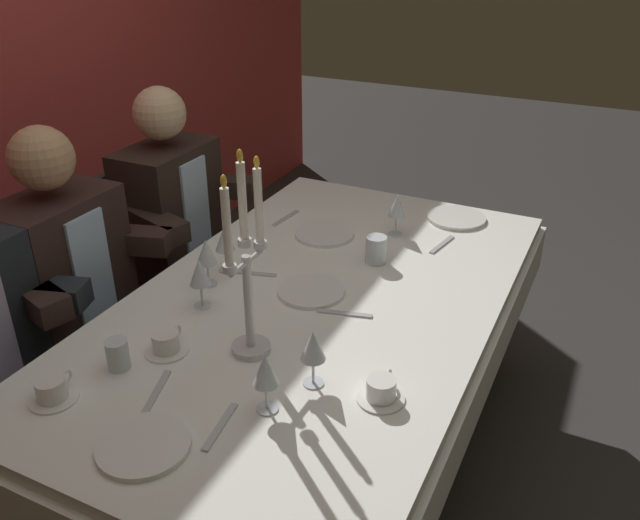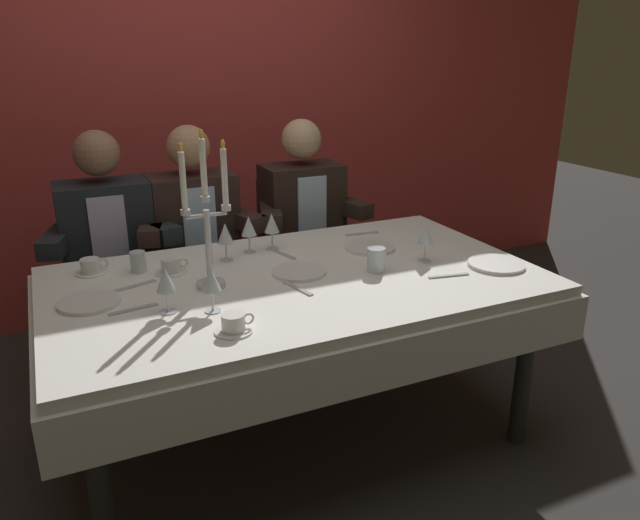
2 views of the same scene
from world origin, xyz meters
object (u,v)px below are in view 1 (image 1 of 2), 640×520
(dinner_plate_3, at_px, (456,218))
(coffee_cup_0, at_px, (52,390))
(wine_glass_1, at_px, (225,240))
(wine_glass_3, at_px, (200,274))
(dinner_plate_1, at_px, (311,291))
(dinner_plate_0, at_px, (324,234))
(dining_table, at_px, (315,329))
(dinner_plate_2, at_px, (144,445))
(coffee_cup_1, at_px, (166,343))
(wine_glass_0, at_px, (206,253))
(candelabra, at_px, (247,276))
(water_tumbler_1, at_px, (376,250))
(seated_diner_1, at_px, (63,268))
(coffee_cup_2, at_px, (381,390))
(wine_glass_2, at_px, (397,207))
(seated_diner_2, at_px, (169,207))
(water_tumbler_0, at_px, (118,354))
(wine_glass_4, at_px, (266,372))
(wine_glass_5, at_px, (313,347))

(dinner_plate_3, xyz_separation_m, coffee_cup_0, (-1.53, 0.61, 0.02))
(wine_glass_1, relative_size, wine_glass_3, 1.00)
(dinner_plate_1, xyz_separation_m, wine_glass_3, (-0.22, 0.27, 0.11))
(dinner_plate_0, bearing_deg, dining_table, -158.11)
(dinner_plate_2, xyz_separation_m, wine_glass_3, (0.57, 0.24, 0.11))
(coffee_cup_0, xyz_separation_m, coffee_cup_1, (0.29, -0.13, 0.00))
(wine_glass_0, bearing_deg, candelabra, -129.19)
(water_tumbler_1, relative_size, seated_diner_1, 0.08)
(water_tumbler_1, bearing_deg, dinner_plate_0, 65.42)
(wine_glass_1, relative_size, coffee_cup_2, 1.24)
(dinner_plate_3, bearing_deg, dining_table, 163.32)
(coffee_cup_2, bearing_deg, dining_table, 44.83)
(wine_glass_2, distance_m, water_tumbler_1, 0.25)
(seated_diner_2, bearing_deg, dinner_plate_0, -87.88)
(wine_glass_0, xyz_separation_m, coffee_cup_1, (-0.37, -0.11, -0.09))
(coffee_cup_2, bearing_deg, water_tumbler_0, 105.26)
(dinner_plate_2, relative_size, coffee_cup_0, 1.64)
(water_tumbler_0, bearing_deg, wine_glass_2, -18.99)
(dining_table, relative_size, coffee_cup_1, 14.70)
(dinner_plate_2, bearing_deg, coffee_cup_0, 83.25)
(wine_glass_0, distance_m, wine_glass_3, 0.14)
(coffee_cup_1, bearing_deg, wine_glass_0, 16.69)
(coffee_cup_0, distance_m, coffee_cup_1, 0.32)
(wine_glass_4, bearing_deg, dinner_plate_3, -4.72)
(wine_glass_2, distance_m, wine_glass_5, 0.95)
(water_tumbler_1, xyz_separation_m, coffee_cup_1, (-0.75, 0.33, -0.02))
(dinner_plate_3, bearing_deg, wine_glass_0, 145.67)
(wine_glass_5, xyz_separation_m, coffee_cup_2, (0.02, -0.18, -0.09))
(wine_glass_0, bearing_deg, wine_glass_2, -33.91)
(dinner_plate_0, bearing_deg, coffee_cup_0, 170.15)
(wine_glass_5, height_order, water_tumbler_0, wine_glass_5)
(wine_glass_0, relative_size, wine_glass_1, 1.00)
(dinner_plate_1, relative_size, coffee_cup_2, 1.65)
(water_tumbler_1, bearing_deg, dining_table, 165.22)
(dining_table, relative_size, dinner_plate_0, 8.59)
(coffee_cup_0, xyz_separation_m, seated_diner_2, (1.14, 0.51, -0.03))
(dining_table, relative_size, water_tumbler_0, 23.02)
(wine_glass_3, bearing_deg, dinner_plate_0, -11.02)
(dinner_plate_0, height_order, seated_diner_2, seated_diner_2)
(dinner_plate_0, distance_m, coffee_cup_0, 1.18)
(seated_diner_1, bearing_deg, wine_glass_5, -100.32)
(candelabra, bearing_deg, wine_glass_5, -103.63)
(water_tumbler_1, bearing_deg, candelabra, 169.76)
(wine_glass_3, xyz_separation_m, water_tumbler_1, (0.51, -0.38, -0.07))
(dinner_plate_3, height_order, coffee_cup_1, coffee_cup_1)
(dinner_plate_2, bearing_deg, dinner_plate_0, 5.44)
(wine_glass_5, height_order, seated_diner_2, seated_diner_2)
(dinner_plate_0, height_order, seated_diner_1, seated_diner_1)
(candelabra, height_order, coffee_cup_0, candelabra)
(wine_glass_3, height_order, coffee_cup_0, wine_glass_3)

